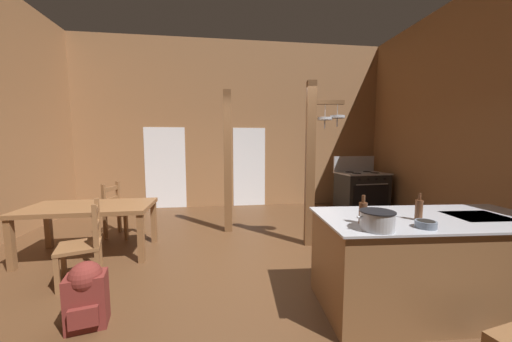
# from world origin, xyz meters

# --- Properties ---
(ground_plane) EXTENTS (8.58, 7.90, 0.10)m
(ground_plane) POSITION_xyz_m (0.00, 0.00, -0.05)
(ground_plane) COLOR #4C301C
(wall_back) EXTENTS (8.58, 0.14, 4.24)m
(wall_back) POSITION_xyz_m (0.00, 3.62, 2.12)
(wall_back) COLOR #93663F
(wall_back) RESTS_ON ground_plane
(glazed_door_back_left) EXTENTS (1.00, 0.01, 2.05)m
(glazed_door_back_left) POSITION_xyz_m (-1.75, 3.55, 1.02)
(glazed_door_back_left) COLOR white
(glazed_door_back_left) RESTS_ON ground_plane
(glazed_panel_back_right) EXTENTS (0.84, 0.01, 2.05)m
(glazed_panel_back_right) POSITION_xyz_m (0.39, 3.55, 1.02)
(glazed_panel_back_right) COLOR white
(glazed_panel_back_right) RESTS_ON ground_plane
(kitchen_island) EXTENTS (2.21, 1.08, 0.92)m
(kitchen_island) POSITION_xyz_m (1.69, -1.09, 0.46)
(kitchen_island) COLOR brown
(kitchen_island) RESTS_ON ground_plane
(stove_range) EXTENTS (1.20, 0.90, 1.32)m
(stove_range) POSITION_xyz_m (3.09, 2.70, 0.48)
(stove_range) COLOR black
(stove_range) RESTS_ON ground_plane
(support_post_with_pot_rack) EXTENTS (0.61, 0.28, 2.59)m
(support_post_with_pot_rack) POSITION_xyz_m (1.09, 0.66, 1.40)
(support_post_with_pot_rack) COLOR brown
(support_post_with_pot_rack) RESTS_ON ground_plane
(support_post_center) EXTENTS (0.14, 0.14, 2.59)m
(support_post_center) POSITION_xyz_m (-0.22, 1.51, 1.30)
(support_post_center) COLOR brown
(support_post_center) RESTS_ON ground_plane
(dining_table) EXTENTS (1.72, 0.95, 0.74)m
(dining_table) POSITION_xyz_m (-2.24, 0.68, 0.65)
(dining_table) COLOR brown
(dining_table) RESTS_ON ground_plane
(ladderback_chair_near_window) EXTENTS (0.56, 0.56, 0.95)m
(ladderback_chair_near_window) POSITION_xyz_m (-1.95, -0.11, 0.45)
(ladderback_chair_near_window) COLOR brown
(ladderback_chair_near_window) RESTS_ON ground_plane
(ladderback_chair_by_post) EXTENTS (0.53, 0.53, 0.95)m
(ladderback_chair_by_post) POSITION_xyz_m (-2.15, 1.50, 0.45)
(ladderback_chair_by_post) COLOR brown
(ladderback_chair_by_post) RESTS_ON ground_plane
(backpack) EXTENTS (0.36, 0.35, 0.60)m
(backpack) POSITION_xyz_m (-1.53, -0.97, 0.31)
(backpack) COLOR maroon
(backpack) RESTS_ON ground_plane
(stockpot_on_counter) EXTENTS (0.35, 0.28, 0.16)m
(stockpot_on_counter) POSITION_xyz_m (0.93, -1.39, 1.00)
(stockpot_on_counter) COLOR #A8AAB2
(stockpot_on_counter) RESTS_ON kitchen_island
(mixing_bowl_on_counter) EXTENTS (0.17, 0.17, 0.06)m
(mixing_bowl_on_counter) POSITION_xyz_m (1.37, -1.39, 0.95)
(mixing_bowl_on_counter) COLOR slate
(mixing_bowl_on_counter) RESTS_ON kitchen_island
(bottle_tall_on_counter) EXTENTS (0.07, 0.07, 0.25)m
(bottle_tall_on_counter) POSITION_xyz_m (0.91, -1.21, 1.02)
(bottle_tall_on_counter) COLOR #56331E
(bottle_tall_on_counter) RESTS_ON kitchen_island
(bottle_short_on_counter) EXTENTS (0.06, 0.06, 0.25)m
(bottle_short_on_counter) POSITION_xyz_m (1.48, -1.18, 1.02)
(bottle_short_on_counter) COLOR #56331E
(bottle_short_on_counter) RESTS_ON kitchen_island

